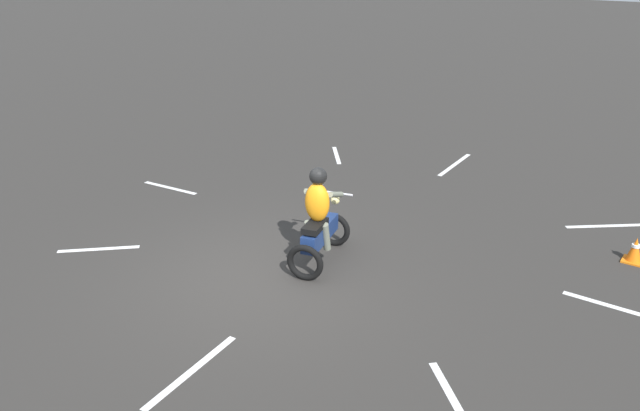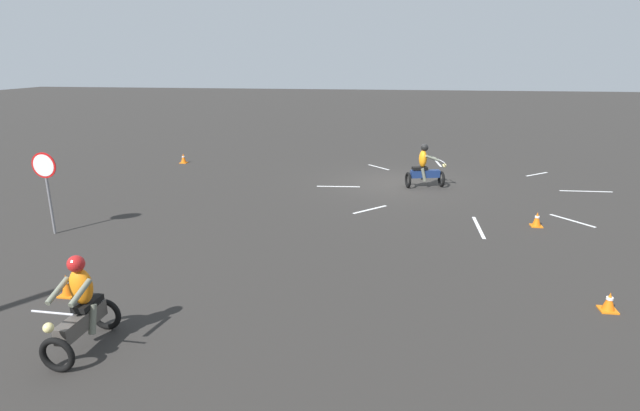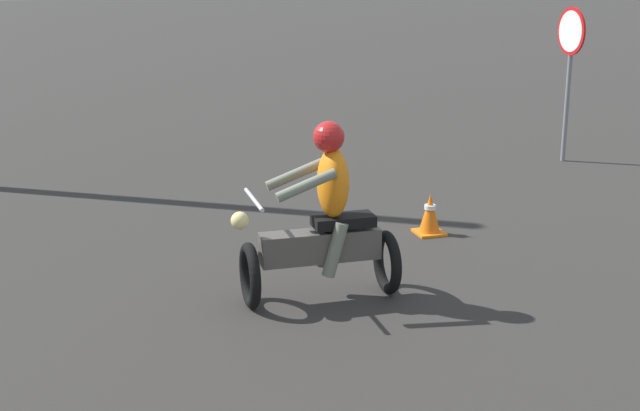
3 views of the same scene
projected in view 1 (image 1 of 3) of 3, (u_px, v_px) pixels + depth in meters
ground_plane at (260, 277)px, 9.78m from camera, size 120.00×120.00×0.00m
motorcycle_rider_foreground at (319, 222)px, 9.95m from camera, size 1.56×0.96×1.66m
traffic_cone_mid_left at (635, 250)px, 10.18m from camera, size 0.32×0.32×0.43m
lane_stripe_e at (192, 371)px, 7.61m from camera, size 1.64×0.25×0.01m
lane_stripe_ne at (454, 401)px, 7.11m from camera, size 1.08×1.10×0.01m
lane_stripe_n at (634, 313)px, 8.82m from camera, size 0.10×1.97×0.01m
lane_stripe_nw at (604, 226)px, 11.56m from camera, size 1.01×1.20×0.01m
lane_stripe_w at (455, 164)px, 14.80m from camera, size 1.87×0.18×0.01m
lane_stripe_sw at (337, 155)px, 15.46m from camera, size 1.11×0.94×0.01m
lane_stripe_s at (170, 188)px, 13.37m from camera, size 0.23×1.43×0.01m
lane_stripe_se at (99, 249)px, 10.67m from camera, size 1.01×1.06×0.01m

